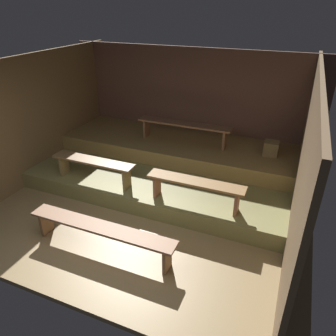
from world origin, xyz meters
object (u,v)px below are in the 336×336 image
Objects in this scene: bench_lower_left at (93,164)px; bench_middle_center at (184,127)px; bench_lower_right at (195,186)px; bench_floor_center at (101,230)px; wooden_crate_middle at (271,148)px.

bench_middle_center is (1.15, 1.69, 0.32)m from bench_lower_left.
bench_lower_right is at bearing 0.00° from bench_lower_left.
bench_floor_center is 8.49× the size of wooden_crate_middle.
bench_lower_left is at bearing 180.00° from bench_lower_right.
wooden_crate_middle is (0.97, 1.76, 0.10)m from bench_lower_right.
bench_lower_left is (-0.96, 1.27, 0.29)m from bench_floor_center.
bench_lower_left is at bearing -149.07° from wooden_crate_middle.
wooden_crate_middle is at bearing 2.49° from bench_middle_center.
bench_middle_center is (-0.83, 1.69, 0.32)m from bench_lower_right.
wooden_crate_middle is (2.94, 1.76, 0.10)m from bench_lower_left.
bench_middle_center is (0.19, 2.95, 0.61)m from bench_floor_center.
wooden_crate_middle is at bearing 56.78° from bench_floor_center.
bench_floor_center is 1.44× the size of bench_lower_right.
bench_lower_right is (1.01, 1.27, 0.29)m from bench_floor_center.
bench_floor_center is 3.64m from wooden_crate_middle.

